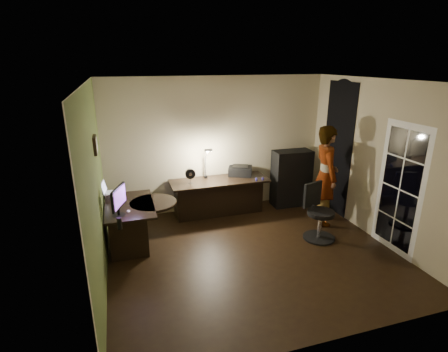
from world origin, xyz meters
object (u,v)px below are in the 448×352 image
object	(u,v)px
desk_left	(131,225)
cabinet	(291,178)
office_chair	(321,213)
desk_right	(219,197)
monitor	(118,206)
person	(325,176)

from	to	relation	value
desk_left	cabinet	bearing A→B (deg)	13.63
office_chair	desk_right	bearing A→B (deg)	114.98
monitor	desk_right	bearing A→B (deg)	51.47
desk_right	person	size ratio (longest dim) A/B	1.03
cabinet	person	xyz separation A→B (m)	(0.17, -0.97, 0.34)
desk_right	office_chair	bearing A→B (deg)	-48.33
cabinet	monitor	world-z (taller)	cabinet
cabinet	office_chair	bearing A→B (deg)	-97.40
desk_left	office_chair	bearing A→B (deg)	-13.08
desk_right	cabinet	xyz separation A→B (m)	(1.60, 0.02, 0.23)
monitor	office_chair	xyz separation A→B (m)	(3.30, -0.39, -0.39)
cabinet	person	distance (m)	1.05
monitor	cabinet	bearing A→B (deg)	39.29
desk_right	monitor	bearing A→B (deg)	-150.26
desk_left	desk_right	size ratio (longest dim) A/B	0.65
desk_left	cabinet	distance (m)	3.46
person	office_chair	bearing A→B (deg)	156.51
desk_left	desk_right	bearing A→B (deg)	23.77
cabinet	monitor	distance (m)	3.72
office_chair	person	xyz separation A→B (m)	(0.40, 0.57, 0.45)
office_chair	person	world-z (taller)	person
desk_left	monitor	distance (m)	0.66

